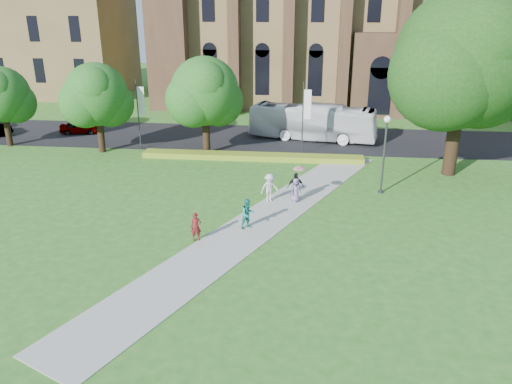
# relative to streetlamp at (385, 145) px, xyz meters

# --- Properties ---
(ground) EXTENTS (160.00, 160.00, 0.00)m
(ground) POSITION_rel_streetlamp_xyz_m (-7.50, -6.50, -3.30)
(ground) COLOR #2D671F
(ground) RESTS_ON ground
(road) EXTENTS (160.00, 10.00, 0.02)m
(road) POSITION_rel_streetlamp_xyz_m (-7.50, 13.50, -3.29)
(road) COLOR black
(road) RESTS_ON ground
(footpath) EXTENTS (15.58, 28.54, 0.04)m
(footpath) POSITION_rel_streetlamp_xyz_m (-7.50, -5.50, -3.28)
(footpath) COLOR #B2B2A8
(footpath) RESTS_ON ground
(flower_hedge) EXTENTS (18.00, 1.40, 0.45)m
(flower_hedge) POSITION_rel_streetlamp_xyz_m (-9.50, 6.70, -3.07)
(flower_hedge) COLOR gold
(flower_hedge) RESTS_ON ground
(building_west) EXTENTS (22.00, 14.00, 18.30)m
(building_west) POSITION_rel_streetlamp_xyz_m (-41.50, 35.50, 5.91)
(building_west) COLOR olive
(building_west) RESTS_ON ground
(streetlamp) EXTENTS (0.44, 0.44, 5.24)m
(streetlamp) POSITION_rel_streetlamp_xyz_m (0.00, 0.00, 0.00)
(streetlamp) COLOR #38383D
(streetlamp) RESTS_ON ground
(large_tree) EXTENTS (9.60, 9.60, 13.20)m
(large_tree) POSITION_rel_streetlamp_xyz_m (5.50, 4.50, 5.07)
(large_tree) COLOR #332114
(large_tree) RESTS_ON ground
(street_tree_0) EXTENTS (5.20, 5.20, 7.50)m
(street_tree_0) POSITION_rel_streetlamp_xyz_m (-22.50, 7.50, 1.58)
(street_tree_0) COLOR #332114
(street_tree_0) RESTS_ON ground
(street_tree_1) EXTENTS (5.60, 5.60, 8.05)m
(street_tree_1) POSITION_rel_streetlamp_xyz_m (-13.50, 8.00, 1.93)
(street_tree_1) COLOR #332114
(street_tree_1) RESTS_ON ground
(street_tree_2) EXTENTS (4.80, 4.80, 6.95)m
(street_tree_2) POSITION_rel_streetlamp_xyz_m (-31.50, 8.50, 1.23)
(street_tree_2) COLOR #332114
(street_tree_2) RESTS_ON ground
(banner_pole_0) EXTENTS (0.70, 0.10, 6.00)m
(banner_pole_0) POSITION_rel_streetlamp_xyz_m (-5.39, 8.70, 0.09)
(banner_pole_0) COLOR #38383D
(banner_pole_0) RESTS_ON ground
(banner_pole_1) EXTENTS (0.70, 0.10, 6.00)m
(banner_pole_1) POSITION_rel_streetlamp_xyz_m (-19.39, 8.70, 0.09)
(banner_pole_1) COLOR #38383D
(banner_pole_1) RESTS_ON ground
(tour_coach) EXTENTS (12.02, 5.11, 3.26)m
(tour_coach) POSITION_rel_streetlamp_xyz_m (-4.66, 13.49, -1.65)
(tour_coach) COLOR silver
(tour_coach) RESTS_ON road
(car_0) EXTENTS (3.89, 2.13, 1.25)m
(car_0) POSITION_rel_streetlamp_xyz_m (-27.16, 13.36, -2.65)
(car_0) COLOR gray
(car_0) RESTS_ON road
(pedestrian_0) EXTENTS (0.64, 0.49, 1.56)m
(pedestrian_0) POSITION_rel_streetlamp_xyz_m (-10.75, -8.44, -2.48)
(pedestrian_0) COLOR maroon
(pedestrian_0) RESTS_ON footpath
(pedestrian_1) EXTENTS (1.08, 1.03, 1.75)m
(pedestrian_1) POSITION_rel_streetlamp_xyz_m (-8.18, -6.63, -2.38)
(pedestrian_1) COLOR #197E6C
(pedestrian_1) RESTS_ON footpath
(pedestrian_2) EXTENTS (1.38, 1.16, 1.85)m
(pedestrian_2) POSITION_rel_streetlamp_xyz_m (-7.31, -2.45, -2.33)
(pedestrian_2) COLOR #BDBDBD
(pedestrian_2) RESTS_ON footpath
(pedestrian_3) EXTENTS (1.18, 0.79, 1.86)m
(pedestrian_3) POSITION_rel_streetlamp_xyz_m (-5.68, -2.08, -2.33)
(pedestrian_3) COLOR black
(pedestrian_3) RESTS_ON footpath
(pedestrian_4) EXTENTS (0.90, 0.85, 1.55)m
(pedestrian_4) POSITION_rel_streetlamp_xyz_m (-5.64, -2.27, -2.48)
(pedestrian_4) COLOR slate
(pedestrian_4) RESTS_ON footpath
(parasol) EXTENTS (0.97, 0.97, 0.71)m
(parasol) POSITION_rel_streetlamp_xyz_m (-5.46, -2.17, -1.36)
(parasol) COLOR #E29FBC
(parasol) RESTS_ON pedestrian_4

